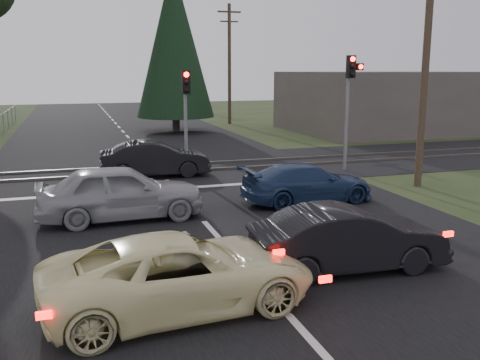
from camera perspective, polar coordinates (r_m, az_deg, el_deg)
name	(u,v)px	position (r m, az deg, el deg)	size (l,w,h in m)	color
ground	(247,270)	(11.42, 0.76, -9.53)	(120.00, 120.00, 0.00)	#253317
road	(166,179)	(20.79, -7.94, 0.12)	(14.00, 100.00, 0.01)	black
rail_corridor	(157,170)	(22.73, -8.80, 1.08)	(120.00, 8.00, 0.01)	black
stop_line	(174,188)	(19.06, -7.02, -0.90)	(13.00, 0.35, 0.00)	silver
rail_near	(161,172)	(21.95, -8.47, 0.83)	(120.00, 0.12, 0.10)	#59544C
rail_far	(155,166)	(23.50, -9.10, 1.53)	(120.00, 0.12, 0.10)	#59544C
traffic_signal_right	(350,90)	(22.42, 11.69, 9.35)	(0.68, 0.48, 4.70)	slate
traffic_signal_center	(186,104)	(21.27, -5.78, 8.04)	(0.32, 0.48, 4.10)	slate
utility_pole_near	(426,52)	(20.01, 19.27, 12.74)	(1.80, 0.26, 9.00)	#4C3D2D
utility_pole_mid	(229,62)	(41.82, -1.14, 12.49)	(1.80, 0.26, 9.00)	#4C3D2D
utility_pole_far	(170,65)	(66.18, -7.42, 12.09)	(1.80, 0.26, 9.00)	#4C3D2D
conifer_tree	(174,41)	(36.80, -7.04, 14.49)	(5.20, 5.20, 11.00)	#473D33
building_right	(395,101)	(38.62, 16.19, 8.05)	(14.00, 10.00, 4.00)	#59514C
cream_coupe	(180,273)	(9.48, -6.38, -9.86)	(2.20, 4.76, 1.32)	#F3ECAE
dark_hatchback	(348,239)	(11.40, 11.46, -6.21)	(1.43, 4.10, 1.35)	black
silver_car	(121,192)	(15.28, -12.60, -1.28)	(1.84, 4.58, 1.56)	#919598
blue_sedan	(307,183)	(17.00, 7.19, -0.36)	(1.72, 4.24, 1.23)	navy
dark_car_far	(155,159)	(21.23, -9.07, 2.22)	(1.48, 4.23, 1.39)	black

